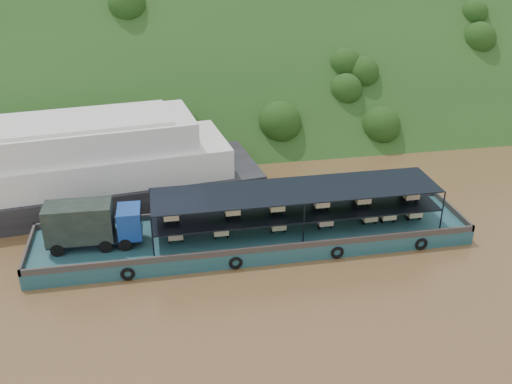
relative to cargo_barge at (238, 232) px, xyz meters
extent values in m
plane|color=brown|center=(4.01, -0.07, -1.20)|extent=(160.00, 160.00, 0.00)
cube|color=#193C15|center=(4.01, 35.93, -1.20)|extent=(140.00, 39.60, 39.60)
cube|color=#16484D|center=(1.25, 0.02, -0.60)|extent=(35.00, 7.00, 1.20)
cube|color=#592D19|center=(1.25, 3.42, 0.25)|extent=(35.00, 0.20, 0.50)
cube|color=#592D19|center=(1.25, -3.38, 0.25)|extent=(35.00, 0.20, 0.50)
cube|color=#592D19|center=(18.65, 0.02, 0.25)|extent=(0.20, 7.00, 0.50)
cube|color=#592D19|center=(-16.15, 0.02, 0.25)|extent=(0.20, 7.00, 0.50)
torus|color=black|center=(-8.75, -3.53, -0.65)|extent=(1.06, 0.26, 1.06)
torus|color=black|center=(-0.75, -3.53, -0.65)|extent=(1.06, 0.26, 1.06)
torus|color=black|center=(7.25, -3.53, -0.65)|extent=(1.06, 0.26, 1.06)
torus|color=black|center=(14.25, -3.53, -0.65)|extent=(1.06, 0.26, 1.06)
cylinder|color=black|center=(-13.81, -1.06, 0.52)|extent=(1.04, 0.39, 1.03)
cylinder|color=black|center=(-13.75, 1.10, 0.52)|extent=(1.04, 0.39, 1.03)
cylinder|color=black|center=(-10.30, -1.16, 0.52)|extent=(1.04, 0.39, 1.03)
cylinder|color=black|center=(-10.24, 1.01, 0.52)|extent=(1.04, 0.39, 1.03)
cylinder|color=black|center=(-8.85, -1.20, 0.52)|extent=(1.04, 0.39, 1.03)
cylinder|color=black|center=(-8.80, 0.97, 0.52)|extent=(1.04, 0.39, 1.03)
cube|color=black|center=(-11.10, -0.05, 0.67)|extent=(7.08, 2.46, 0.21)
cube|color=navy|center=(-8.41, -0.12, 1.86)|extent=(1.82, 2.53, 2.27)
cube|color=black|center=(-7.53, -0.15, 2.27)|extent=(0.12, 2.07, 0.93)
cube|color=black|center=(-12.13, -0.02, 2.17)|extent=(5.02, 2.61, 2.89)
cube|color=black|center=(4.75, 0.02, 1.66)|extent=(23.00, 5.00, 0.12)
cube|color=black|center=(4.75, 0.02, 3.30)|extent=(23.00, 5.00, 0.08)
cylinder|color=black|center=(-6.75, -2.48, 1.65)|extent=(0.12, 0.12, 3.30)
cylinder|color=black|center=(-6.75, 2.52, 1.65)|extent=(0.12, 0.12, 3.30)
cylinder|color=black|center=(4.75, -2.48, 1.65)|extent=(0.12, 0.12, 3.30)
cylinder|color=black|center=(4.75, 2.52, 1.65)|extent=(0.12, 0.12, 3.30)
cylinder|color=black|center=(16.25, -2.48, 1.65)|extent=(0.12, 0.12, 3.30)
cylinder|color=black|center=(16.25, 2.52, 1.65)|extent=(0.12, 0.12, 3.30)
cylinder|color=black|center=(-5.04, 1.07, 0.26)|extent=(0.12, 0.52, 0.52)
cylinder|color=black|center=(-5.54, -0.73, 0.26)|extent=(0.14, 0.52, 0.52)
cylinder|color=black|center=(-4.54, -0.73, 0.26)|extent=(0.14, 0.52, 0.52)
cube|color=tan|center=(-5.04, -0.38, 0.60)|extent=(1.15, 1.50, 0.44)
cube|color=red|center=(-5.04, 0.77, 0.78)|extent=(0.55, 0.80, 0.80)
cube|color=red|center=(-5.04, 0.57, 1.28)|extent=(0.50, 0.10, 0.10)
cylinder|color=black|center=(-1.47, 1.07, 0.26)|extent=(0.12, 0.52, 0.52)
cylinder|color=black|center=(-1.97, -0.73, 0.26)|extent=(0.14, 0.52, 0.52)
cylinder|color=black|center=(-0.97, -0.73, 0.26)|extent=(0.14, 0.52, 0.52)
cube|color=beige|center=(-1.47, -0.38, 0.60)|extent=(1.15, 1.50, 0.44)
cube|color=red|center=(-1.47, 0.77, 0.78)|extent=(0.55, 0.80, 0.80)
cube|color=red|center=(-1.47, 0.57, 1.28)|extent=(0.50, 0.10, 0.10)
cylinder|color=black|center=(3.15, 1.07, 0.26)|extent=(0.12, 0.52, 0.52)
cylinder|color=black|center=(2.65, -0.73, 0.26)|extent=(0.14, 0.52, 0.52)
cylinder|color=black|center=(3.65, -0.73, 0.26)|extent=(0.14, 0.52, 0.52)
cube|color=#BDB885|center=(3.15, -0.38, 0.60)|extent=(1.15, 1.50, 0.44)
cube|color=red|center=(3.15, 0.77, 0.78)|extent=(0.55, 0.80, 0.80)
cube|color=red|center=(3.15, 0.57, 1.28)|extent=(0.50, 0.10, 0.10)
cylinder|color=black|center=(7.05, 1.07, 0.26)|extent=(0.12, 0.52, 0.52)
cylinder|color=black|center=(6.55, -0.73, 0.26)|extent=(0.14, 0.52, 0.52)
cylinder|color=black|center=(7.55, -0.73, 0.26)|extent=(0.14, 0.52, 0.52)
cube|color=beige|center=(7.05, -0.38, 0.60)|extent=(1.15, 1.50, 0.44)
cube|color=#AE0B24|center=(7.05, 0.77, 0.78)|extent=(0.55, 0.80, 0.80)
cube|color=#AE0B24|center=(7.05, 0.57, 1.28)|extent=(0.50, 0.10, 0.10)
cylinder|color=black|center=(10.86, 1.07, 0.26)|extent=(0.12, 0.52, 0.52)
cylinder|color=black|center=(10.36, -0.73, 0.26)|extent=(0.14, 0.52, 0.52)
cylinder|color=black|center=(11.36, -0.73, 0.26)|extent=(0.14, 0.52, 0.52)
cube|color=#BBB384|center=(10.86, -0.38, 0.60)|extent=(1.15, 1.50, 0.44)
cube|color=red|center=(10.86, 0.77, 0.78)|extent=(0.55, 0.80, 0.80)
cube|color=red|center=(10.86, 0.57, 1.28)|extent=(0.50, 0.10, 0.10)
cylinder|color=black|center=(14.78, 1.07, 0.26)|extent=(0.12, 0.52, 0.52)
cylinder|color=black|center=(14.28, -0.73, 0.26)|extent=(0.14, 0.52, 0.52)
cylinder|color=black|center=(15.28, -0.73, 0.26)|extent=(0.14, 0.52, 0.52)
cube|color=beige|center=(14.78, -0.38, 0.60)|extent=(1.15, 1.50, 0.44)
cube|color=#B6140C|center=(14.78, 0.77, 0.78)|extent=(0.55, 0.80, 0.80)
cube|color=#B6140C|center=(14.78, 0.57, 1.28)|extent=(0.50, 0.10, 0.10)
cylinder|color=black|center=(12.45, 1.07, 0.26)|extent=(0.12, 0.52, 0.52)
cylinder|color=black|center=(11.95, -0.73, 0.26)|extent=(0.14, 0.52, 0.52)
cylinder|color=black|center=(12.95, -0.73, 0.26)|extent=(0.14, 0.52, 0.52)
cube|color=beige|center=(12.45, -0.38, 0.60)|extent=(1.15, 1.50, 0.44)
cube|color=#B6140C|center=(12.45, 0.77, 0.78)|extent=(0.55, 0.80, 0.80)
cube|color=#B6140C|center=(12.45, 0.57, 1.28)|extent=(0.50, 0.10, 0.10)
cylinder|color=black|center=(-5.26, 1.07, 1.98)|extent=(0.12, 0.52, 0.52)
cylinder|color=black|center=(-5.76, -0.73, 1.98)|extent=(0.14, 0.52, 0.52)
cylinder|color=black|center=(-4.76, -0.73, 1.98)|extent=(0.14, 0.52, 0.52)
cube|color=beige|center=(-5.26, -0.38, 2.32)|extent=(1.15, 1.50, 0.44)
cube|color=#B0200B|center=(-5.26, 0.77, 2.50)|extent=(0.55, 0.80, 0.80)
cube|color=#B0200B|center=(-5.26, 0.57, 3.00)|extent=(0.50, 0.10, 0.10)
cylinder|color=black|center=(-0.52, 1.07, 1.98)|extent=(0.12, 0.52, 0.52)
cylinder|color=black|center=(-1.02, -0.73, 1.98)|extent=(0.14, 0.52, 0.52)
cylinder|color=black|center=(-0.02, -0.73, 1.98)|extent=(0.14, 0.52, 0.52)
cube|color=beige|center=(-0.52, -0.38, 2.32)|extent=(1.15, 1.50, 0.44)
cube|color=beige|center=(-0.52, 0.77, 2.50)|extent=(0.55, 0.80, 0.80)
cube|color=beige|center=(-0.52, 0.57, 3.00)|extent=(0.50, 0.10, 0.10)
cylinder|color=black|center=(3.01, 1.07, 1.98)|extent=(0.12, 0.52, 0.52)
cylinder|color=black|center=(2.51, -0.73, 1.98)|extent=(0.14, 0.52, 0.52)
cylinder|color=black|center=(3.51, -0.73, 1.98)|extent=(0.14, 0.52, 0.52)
cube|color=#C7BF8D|center=(3.01, -0.38, 2.32)|extent=(1.15, 1.50, 0.44)
cube|color=red|center=(3.01, 0.77, 2.50)|extent=(0.55, 0.80, 0.80)
cube|color=red|center=(3.01, 0.57, 3.00)|extent=(0.50, 0.10, 0.10)
cylinder|color=black|center=(6.66, 1.07, 1.98)|extent=(0.12, 0.52, 0.52)
cylinder|color=black|center=(6.16, -0.73, 1.98)|extent=(0.14, 0.52, 0.52)
cylinder|color=black|center=(7.16, -0.73, 1.98)|extent=(0.14, 0.52, 0.52)
cube|color=beige|center=(6.66, -0.38, 2.32)|extent=(1.15, 1.50, 0.44)
cube|color=beige|center=(6.66, 0.77, 2.50)|extent=(0.55, 0.80, 0.80)
cube|color=beige|center=(6.66, 0.57, 3.00)|extent=(0.50, 0.10, 0.10)
cylinder|color=black|center=(10.12, 1.07, 1.98)|extent=(0.12, 0.52, 0.52)
cylinder|color=black|center=(9.62, -0.73, 1.98)|extent=(0.14, 0.52, 0.52)
cylinder|color=black|center=(10.62, -0.73, 1.98)|extent=(0.14, 0.52, 0.52)
cube|color=#C8B68D|center=(10.12, -0.38, 2.32)|extent=(1.15, 1.50, 0.44)
cube|color=#AD0B15|center=(10.12, 0.77, 2.50)|extent=(0.55, 0.80, 0.80)
cube|color=#AD0B15|center=(10.12, 0.57, 3.00)|extent=(0.50, 0.10, 0.10)
cylinder|color=black|center=(14.29, 1.07, 1.98)|extent=(0.12, 0.52, 0.52)
cylinder|color=black|center=(13.79, -0.73, 1.98)|extent=(0.14, 0.52, 0.52)
cylinder|color=black|center=(14.79, -0.73, 1.98)|extent=(0.14, 0.52, 0.52)
cube|color=tan|center=(14.29, -0.38, 2.32)|extent=(1.15, 1.50, 0.44)
cube|color=beige|center=(14.29, 0.77, 2.50)|extent=(0.55, 0.80, 0.80)
cube|color=beige|center=(14.29, 0.57, 3.00)|extent=(0.50, 0.10, 0.10)
cube|color=black|center=(-16.48, 10.05, 0.00)|extent=(40.82, 14.85, 2.39)
cube|color=white|center=(-16.48, 10.05, 2.59)|extent=(34.76, 13.11, 2.79)
cube|color=white|center=(-16.48, 10.05, 5.28)|extent=(28.70, 11.38, 2.59)
cube|color=white|center=(-16.48, 10.05, 6.73)|extent=(24.62, 9.90, 0.30)
camera|label=1|loc=(-5.96, -39.54, 22.87)|focal=40.00mm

